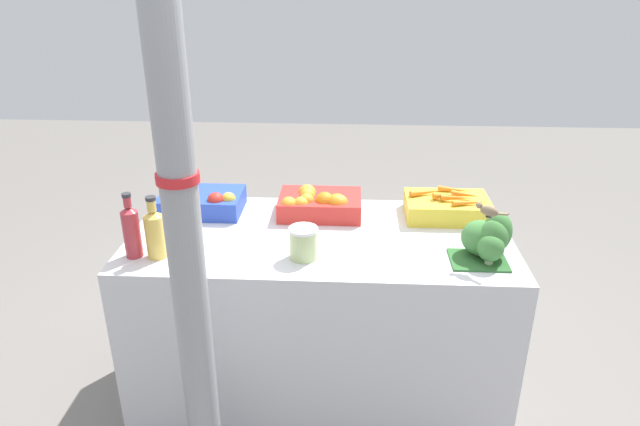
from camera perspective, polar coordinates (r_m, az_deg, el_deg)
The scene contains 11 objects.
ground_plane at distance 2.94m, azimuth 0.00°, elevation -17.24°, with size 10.00×10.00×0.00m, color slate.
market_table at distance 2.68m, azimuth 0.00°, elevation -10.36°, with size 1.64×0.79×0.85m, color silver.
support_pole at distance 1.77m, azimuth -13.75°, elevation 0.65°, with size 0.13×0.13×2.51m.
apple_crate at distance 2.73m, azimuth -11.95°, elevation 1.22°, with size 0.38×0.26×0.13m.
orange_crate at distance 2.63m, azimuth -0.05°, elevation 0.96°, with size 0.38×0.26×0.13m.
carrot_crate at distance 2.68m, azimuth 12.62°, elevation 0.63°, with size 0.38×0.26×0.13m.
broccoli_pile at distance 2.32m, azimuth 16.51°, elevation -2.45°, with size 0.24×0.21×0.20m.
juice_bottle_ruby at distance 2.35m, azimuth -18.34°, elevation -1.64°, with size 0.07×0.07×0.27m.
juice_bottle_golden at distance 2.33m, azimuth -16.18°, elevation -1.86°, with size 0.08×0.08×0.26m.
pickle_jar at distance 2.24m, azimuth -1.67°, elevation -3.00°, with size 0.12×0.12×0.13m.
sparrow_bird at distance 2.23m, azimuth 16.47°, elevation 0.25°, with size 0.11×0.09×0.05m.
Camera 1 is at (0.12, -2.21, 1.93)m, focal length 32.00 mm.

